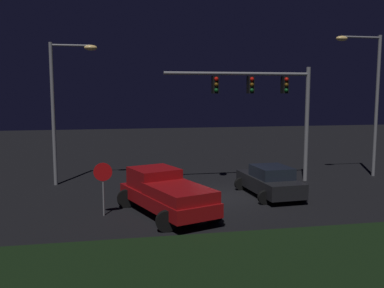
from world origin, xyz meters
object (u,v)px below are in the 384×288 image
(street_lamp_left, at_px, (62,96))
(traffic_signal_gantry, at_px, (267,96))
(stop_sign, at_px, (103,179))
(pickup_truck, at_px, (165,190))
(car_sedan, at_px, (270,181))
(street_lamp_right, at_px, (369,88))

(street_lamp_left, bearing_deg, traffic_signal_gantry, -8.19)
(traffic_signal_gantry, distance_m, stop_sign, 10.75)
(pickup_truck, distance_m, traffic_signal_gantry, 9.10)
(car_sedan, bearing_deg, street_lamp_left, 61.57)
(stop_sign, bearing_deg, street_lamp_left, 108.19)
(car_sedan, distance_m, street_lamp_left, 11.93)
(pickup_truck, height_order, street_lamp_left, street_lamp_left)
(stop_sign, bearing_deg, pickup_truck, -4.12)
(pickup_truck, distance_m, street_lamp_right, 14.86)
(traffic_signal_gantry, bearing_deg, car_sedan, -106.77)
(pickup_truck, relative_size, stop_sign, 2.58)
(car_sedan, height_order, street_lamp_right, street_lamp_right)
(street_lamp_left, distance_m, street_lamp_right, 17.74)
(stop_sign, bearing_deg, car_sedan, 13.54)
(street_lamp_left, distance_m, stop_sign, 7.68)
(street_lamp_left, bearing_deg, stop_sign, -71.81)
(traffic_signal_gantry, relative_size, street_lamp_right, 0.99)
(pickup_truck, bearing_deg, stop_sign, 66.01)
(traffic_signal_gantry, distance_m, street_lamp_right, 6.65)
(street_lamp_left, bearing_deg, pickup_truck, -55.20)
(pickup_truck, bearing_deg, street_lamp_right, -86.15)
(pickup_truck, height_order, car_sedan, pickup_truck)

